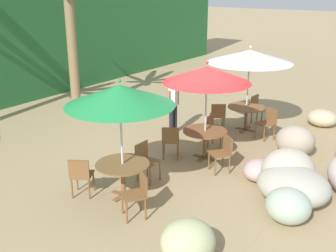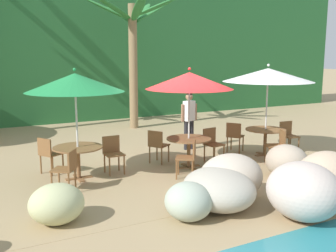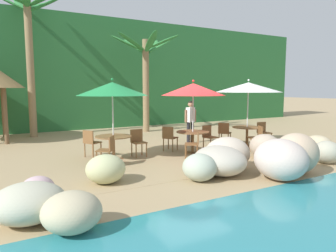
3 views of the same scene
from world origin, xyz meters
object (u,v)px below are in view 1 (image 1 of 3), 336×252
(chair_green_left, at_px, (138,192))
(chair_red_inland, at_px, (171,140))
(chair_red_seaward, at_px, (214,128))
(umbrella_white, at_px, (250,56))
(chair_green_seaward, at_px, (145,159))
(chair_white_left, at_px, (268,121))
(dining_table_green, at_px, (123,169))
(dining_table_white, at_px, (246,111))
(umbrella_green, at_px, (120,95))
(chair_green_inland, at_px, (81,174))
(chair_white_seaward, at_px, (257,107))
(palm_tree_second, at_px, (69,9))
(dining_table_red, at_px, (205,135))
(waiter_in_white, at_px, (173,101))
(chair_red_left, at_px, (223,151))
(chair_white_inland, at_px, (218,115))
(umbrella_red, at_px, (207,74))

(chair_green_left, distance_m, chair_red_inland, 2.76)
(chair_red_seaward, relative_size, umbrella_white, 0.35)
(chair_green_seaward, distance_m, chair_white_left, 4.20)
(chair_white_left, bearing_deg, umbrella_white, 70.29)
(dining_table_green, relative_size, dining_table_white, 1.00)
(umbrella_green, relative_size, chair_green_inland, 2.85)
(dining_table_green, distance_m, chair_white_left, 5.00)
(dining_table_green, xyz_separation_m, chair_white_seaward, (6.02, -0.30, -0.10))
(chair_white_left, height_order, palm_tree_second, palm_tree_second)
(chair_green_inland, bearing_deg, chair_white_left, -18.53)
(dining_table_red, relative_size, chair_white_seaward, 1.26)
(chair_red_inland, bearing_deg, dining_table_red, -51.66)
(chair_green_left, bearing_deg, dining_table_white, 4.37)
(chair_green_left, bearing_deg, chair_white_left, -4.08)
(chair_green_inland, relative_size, umbrella_white, 0.35)
(chair_green_left, xyz_separation_m, dining_table_red, (3.09, 0.37, 0.10))
(waiter_in_white, bearing_deg, umbrella_white, -46.28)
(umbrella_green, height_order, dining_table_white, umbrella_green)
(chair_red_left, height_order, dining_table_white, chair_red_left)
(umbrella_green, relative_size, chair_white_inland, 2.85)
(chair_green_seaward, bearing_deg, chair_green_left, -146.99)
(chair_green_seaward, height_order, chair_white_left, same)
(chair_red_inland, relative_size, umbrella_white, 0.35)
(chair_white_left, bearing_deg, chair_red_seaward, 145.33)
(umbrella_green, relative_size, dining_table_red, 2.26)
(dining_table_red, bearing_deg, chair_white_inland, 19.70)
(umbrella_red, height_order, dining_table_white, umbrella_red)
(palm_tree_second, height_order, waiter_in_white, palm_tree_second)
(dining_table_green, relative_size, waiter_in_white, 0.65)
(palm_tree_second, xyz_separation_m, waiter_in_white, (0.03, -4.02, -2.41))
(dining_table_red, distance_m, chair_red_seaward, 0.86)
(umbrella_red, distance_m, chair_white_seaward, 3.73)
(waiter_in_white, bearing_deg, chair_white_left, -62.82)
(umbrella_red, distance_m, chair_red_seaward, 1.84)
(chair_red_seaward, xyz_separation_m, chair_white_inland, (1.10, 0.49, 0.00))
(umbrella_red, bearing_deg, dining_table_green, 172.13)
(chair_green_left, xyz_separation_m, chair_red_inland, (2.56, 1.04, 0.00))
(umbrella_green, distance_m, umbrella_red, 2.69)
(umbrella_red, xyz_separation_m, waiter_in_white, (0.99, 1.64, -1.16))
(umbrella_red, xyz_separation_m, umbrella_white, (2.50, 0.05, 0.07))
(chair_green_inland, xyz_separation_m, palm_tree_second, (4.13, 4.60, 2.88))
(umbrella_white, bearing_deg, umbrella_red, -178.78)
(umbrella_green, distance_m, chair_white_inland, 4.90)
(chair_green_inland, xyz_separation_m, umbrella_white, (5.68, -1.00, 1.71))
(dining_table_green, relative_size, chair_red_inland, 1.26)
(umbrella_white, bearing_deg, dining_table_white, -90.00)
(chair_green_left, height_order, chair_white_left, same)
(chair_green_left, bearing_deg, umbrella_green, 60.24)
(umbrella_green, bearing_deg, chair_green_inland, 126.71)
(palm_tree_second, bearing_deg, chair_green_inland, -131.91)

